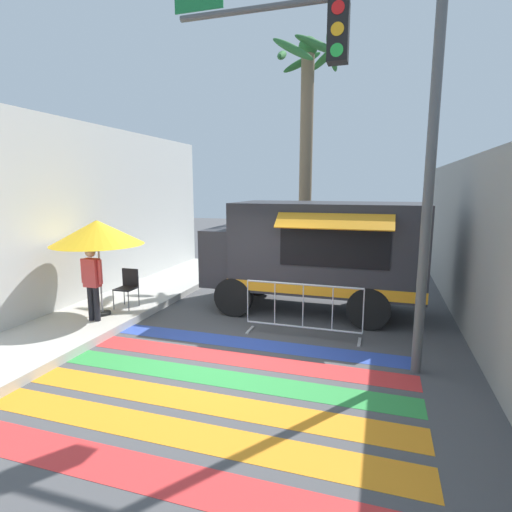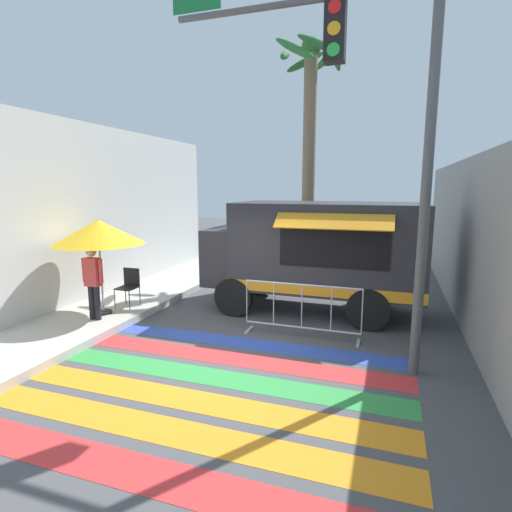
{
  "view_description": "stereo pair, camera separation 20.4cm",
  "coord_description": "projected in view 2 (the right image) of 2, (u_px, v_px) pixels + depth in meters",
  "views": [
    {
      "loc": [
        2.47,
        -6.65,
        3.07
      ],
      "look_at": [
        -0.27,
        2.06,
        1.49
      ],
      "focal_mm": 28.0,
      "sensor_mm": 36.0,
      "label": 1
    },
    {
      "loc": [
        2.66,
        -6.58,
        3.07
      ],
      "look_at": [
        -0.27,
        2.06,
        1.49
      ],
      "focal_mm": 28.0,
      "sensor_mm": 36.0,
      "label": 2
    }
  ],
  "objects": [
    {
      "name": "barricade_front",
      "position": [
        302.0,
        310.0,
        8.18
      ],
      "size": [
        2.42,
        0.44,
        1.13
      ],
      "color": "#B7BABF",
      "rests_on": "ground_plane"
    },
    {
      "name": "crosswalk_painted",
      "position": [
        201.0,
        387.0,
        6.18
      ],
      "size": [
        6.4,
        4.36,
        0.01
      ],
      "color": "red",
      "rests_on": "ground_plane"
    },
    {
      "name": "patio_umbrella",
      "position": [
        98.0,
        232.0,
        8.95
      ],
      "size": [
        2.02,
        2.02,
        2.18
      ],
      "color": "black",
      "rests_on": "sidewalk_left"
    },
    {
      "name": "palm_tree",
      "position": [
        309.0,
        127.0,
        12.65
      ],
      "size": [
        2.18,
        2.29,
        7.64
      ],
      "color": "#7A664C",
      "rests_on": "ground_plane"
    },
    {
      "name": "sidewalk_left",
      "position": [
        33.0,
        320.0,
        9.06
      ],
      "size": [
        4.4,
        16.0,
        0.17
      ],
      "color": "#B7B5AD",
      "rests_on": "ground_plane"
    },
    {
      "name": "food_truck",
      "position": [
        312.0,
        249.0,
        9.78
      ],
      "size": [
        5.2,
        2.62,
        2.7
      ],
      "color": "#2D2D33",
      "rests_on": "ground_plane"
    },
    {
      "name": "traffic_signal_pole",
      "position": [
        374.0,
        106.0,
        6.18
      ],
      "size": [
        4.37,
        0.29,
        6.31
      ],
      "color": "#515456",
      "rests_on": "ground_plane"
    },
    {
      "name": "concrete_wall_right",
      "position": [
        471.0,
        244.0,
        8.62
      ],
      "size": [
        0.2,
        16.0,
        3.72
      ],
      "color": "gray",
      "rests_on": "ground_plane"
    },
    {
      "name": "building_left_facade",
      "position": [
        24.0,
        221.0,
        8.67
      ],
      "size": [
        0.25,
        16.0,
        4.69
      ],
      "color": "silver",
      "rests_on": "ground_plane"
    },
    {
      "name": "folding_chair",
      "position": [
        129.0,
        284.0,
        9.77
      ],
      "size": [
        0.44,
        0.44,
        0.93
      ],
      "rotation": [
        0.0,
        0.0,
        0.19
      ],
      "color": "#4C4C51",
      "rests_on": "sidewalk_left"
    },
    {
      "name": "ground_plane",
      "position": [
        235.0,
        352.0,
        7.51
      ],
      "size": [
        60.0,
        60.0,
        0.0
      ],
      "primitive_type": "plane",
      "color": "#4C4C4F"
    },
    {
      "name": "vendor_person",
      "position": [
        93.0,
        279.0,
        8.71
      ],
      "size": [
        0.53,
        0.21,
        1.63
      ],
      "rotation": [
        0.0,
        0.0,
        -0.25
      ],
      "color": "black",
      "rests_on": "sidewalk_left"
    }
  ]
}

